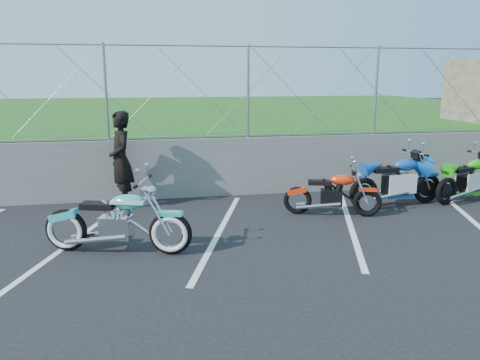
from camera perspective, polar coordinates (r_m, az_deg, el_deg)
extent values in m
plane|color=black|center=(7.25, -1.35, -8.77)|extent=(90.00, 90.00, 0.00)
cube|color=#63635E|center=(10.41, -4.44, 1.55)|extent=(30.00, 0.22, 1.30)
cube|color=#1B4D14|center=(20.29, -7.50, 6.89)|extent=(30.00, 20.00, 1.30)
cylinder|color=gray|center=(10.23, -4.70, 15.99)|extent=(28.00, 0.03, 0.03)
cylinder|color=gray|center=(10.30, -4.51, 5.38)|extent=(28.00, 0.03, 0.03)
cube|color=silver|center=(8.21, -19.41, -6.87)|extent=(1.49, 4.31, 0.01)
cube|color=silver|center=(8.17, -2.47, -6.23)|extent=(1.49, 4.31, 0.01)
cube|color=silver|center=(8.81, 13.23, -5.15)|extent=(1.49, 4.31, 0.01)
cube|color=silver|center=(10.00, 25.97, -3.99)|extent=(1.49, 4.31, 0.01)
torus|color=black|center=(7.67, -20.42, -5.73)|extent=(0.67, 0.29, 0.66)
torus|color=black|center=(7.13, -8.48, -6.45)|extent=(0.67, 0.29, 0.66)
cube|color=silver|center=(7.35, -14.85, -5.58)|extent=(0.52, 0.40, 0.34)
ellipsoid|color=#2CB2B2|center=(7.16, -13.37, -2.62)|extent=(0.58, 0.38, 0.23)
cube|color=black|center=(7.35, -16.91, -3.01)|extent=(0.55, 0.37, 0.09)
cube|color=#2CB2B2|center=(7.03, -8.56, -4.05)|extent=(0.41, 0.25, 0.06)
cylinder|color=silver|center=(7.01, -11.76, -0.16)|extent=(0.23, 0.70, 0.03)
torus|color=black|center=(9.15, 7.03, -2.48)|extent=(0.55, 0.26, 0.55)
torus|color=black|center=(9.25, 15.24, -2.68)|extent=(0.55, 0.26, 0.55)
cube|color=black|center=(9.15, 11.07, -2.11)|extent=(0.46, 0.36, 0.30)
ellipsoid|color=red|center=(9.09, 12.38, 0.01)|extent=(0.51, 0.35, 0.20)
cube|color=black|center=(9.07, 9.70, -0.30)|extent=(0.48, 0.34, 0.08)
cube|color=red|center=(9.18, 15.34, -1.15)|extent=(0.36, 0.23, 0.05)
cylinder|color=silver|center=(9.06, 13.62, 1.29)|extent=(0.22, 0.61, 0.02)
torus|color=black|center=(10.64, 23.85, -1.24)|extent=(0.59, 0.27, 0.58)
cube|color=black|center=(11.14, 26.07, -0.35)|extent=(0.51, 0.39, 0.33)
ellipsoid|color=green|center=(11.24, 26.92, 1.70)|extent=(0.56, 0.38, 0.23)
cube|color=black|center=(10.88, 25.43, 1.16)|extent=(0.53, 0.36, 0.09)
torus|color=black|center=(9.80, 14.82, -1.53)|extent=(0.64, 0.18, 0.64)
torus|color=black|center=(10.64, 21.81, -0.92)|extent=(0.64, 0.18, 0.64)
cube|color=black|center=(10.16, 18.40, -0.65)|extent=(0.51, 0.34, 0.36)
ellipsoid|color=#114CA2|center=(10.21, 19.65, 1.75)|extent=(0.58, 0.31, 0.25)
cube|color=black|center=(9.94, 17.23, 1.21)|extent=(0.55, 0.30, 0.10)
cube|color=#114CA2|center=(10.57, 21.94, 0.64)|extent=(0.42, 0.20, 0.06)
cylinder|color=silver|center=(10.28, 20.58, 3.15)|extent=(0.10, 0.76, 0.03)
imported|color=black|center=(9.73, -14.31, 2.39)|extent=(0.65, 0.82, 1.96)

